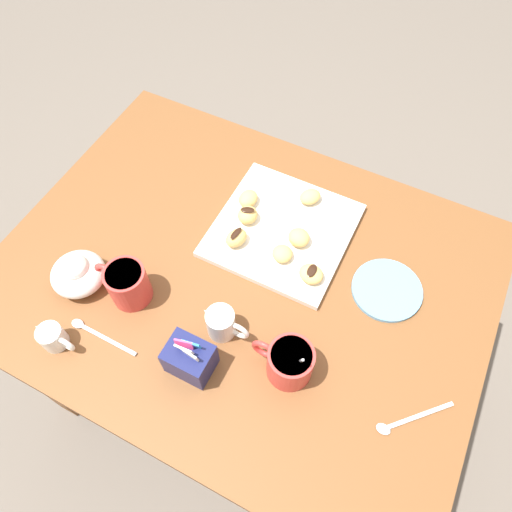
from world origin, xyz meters
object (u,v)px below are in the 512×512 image
Objects in this scene: coffee_mug_red_right at (127,283)px; beignet_2 at (299,238)px; beignet_5 at (248,199)px; beignet_4 at (311,274)px; beignet_0 at (248,215)px; coffee_mug_red_left at (289,362)px; sugar_caddy at (190,359)px; cream_pitcher_white at (222,323)px; beignet_1 at (236,238)px; ice_cream_bowl at (78,273)px; beignet_3 at (282,254)px; chocolate_sauce_pitcher at (52,337)px; pastry_plate_square at (282,230)px; beignet_6 at (310,197)px; dining_table at (243,297)px; saucer_sky_left at (387,290)px.

beignet_2 is at bearing -134.22° from coffee_mug_red_right.
beignet_5 is (0.16, -0.05, -0.00)m from beignet_2.
beignet_0 is at bearing -21.54° from beignet_4.
coffee_mug_red_left is 2.70× the size of beignet_0.
cream_pitcher_white is at bearing -101.02° from sugar_caddy.
beignet_4 is at bearing 177.59° from beignet_1.
beignet_4 is at bearing -153.09° from ice_cream_bowl.
beignet_3 is at bearing -13.57° from beignet_4.
coffee_mug_red_left is 0.48m from chocolate_sauce_pitcher.
coffee_mug_red_left is 1.13× the size of ice_cream_bowl.
coffee_mug_red_left is at bearing -177.37° from ice_cream_bowl.
pastry_plate_square is 2.59× the size of ice_cream_bowl.
sugar_caddy is 1.97× the size of beignet_6.
beignet_2 is at bearing -142.15° from ice_cream_bowl.
coffee_mug_red_right reaches higher than ice_cream_bowl.
sugar_caddy is (0.18, 0.08, -0.01)m from coffee_mug_red_left.
sugar_caddy is 0.31m from beignet_3.
chocolate_sauce_pitcher is (0.28, 0.08, -0.01)m from sugar_caddy.
sugar_caddy is 0.33m from ice_cream_bowl.
chocolate_sauce_pitcher is at bearing 65.50° from coffee_mug_red_right.
coffee_mug_red_left is 1.29× the size of cream_pitcher_white.
pastry_plate_square is 3.36× the size of chocolate_sauce_pitcher.
coffee_mug_red_right is at bearing -169.07° from ice_cream_bowl.
beignet_5 is at bearing -17.60° from beignet_2.
cream_pitcher_white is 0.22m from beignet_3.
pastry_plate_square is 0.29m from cream_pitcher_white.
coffee_mug_red_right is 1.08× the size of ice_cream_bowl.
chocolate_sauce_pitcher is 1.69× the size of beignet_1.
coffee_mug_red_left is 0.20m from sugar_caddy.
beignet_3 is (-0.33, -0.39, -0.00)m from chocolate_sauce_pitcher.
cream_pitcher_white is at bearing 107.83° from beignet_5.
cream_pitcher_white is 0.22m from beignet_1.
dining_table is 22.01× the size of beignet_0.
beignet_4 is (-0.15, -0.05, 0.16)m from dining_table.
beignet_6 is (-0.06, -0.25, 0.16)m from dining_table.
pastry_plate_square reaches higher than dining_table.
beignet_6 is (-0.02, -0.11, 0.02)m from pastry_plate_square.
chocolate_sauce_pitcher reaches higher than beignet_4.
pastry_plate_square is 2.96× the size of cream_pitcher_white.
dining_table is at bearing -140.51° from coffee_mug_red_right.
dining_table is at bearing 76.78° from beignet_6.
beignet_4 is at bearing -115.21° from sugar_caddy.
chocolate_sauce_pitcher reaches higher than beignet_5.
coffee_mug_red_right is 2.41× the size of beignet_5.
beignet_2 reaches higher than dining_table.
ice_cream_bowl is (0.34, 0.04, -0.00)m from cream_pitcher_white.
coffee_mug_red_right is at bearing 58.35° from beignet_6.
coffee_mug_red_left is at bearing 65.18° from saucer_sky_left.
beignet_1 is 0.11m from beignet_3.
ice_cream_bowl is 0.77× the size of saucer_sky_left.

